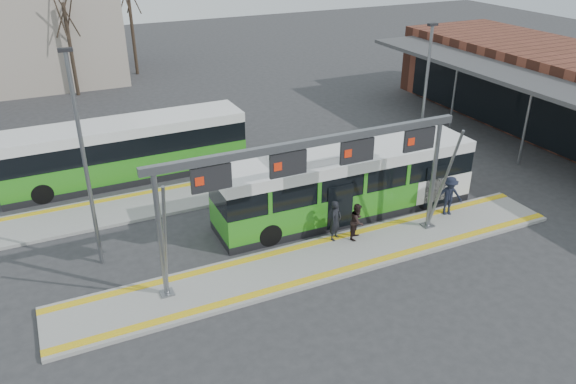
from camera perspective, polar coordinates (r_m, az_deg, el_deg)
name	(u,v)px	position (r m, az deg, el deg)	size (l,w,h in m)	color
ground	(324,260)	(23.46, 3.67, -6.92)	(120.00, 120.00, 0.00)	#2D2D30
platform_main	(324,259)	(23.42, 3.68, -6.77)	(22.00, 3.00, 0.15)	gray
platform_second	(178,198)	(28.71, -11.11, -0.61)	(20.00, 3.00, 0.15)	gray
tactile_main	(324,257)	(23.37, 3.68, -6.59)	(22.00, 2.65, 0.02)	yellow
tactile_second	(172,188)	(29.69, -11.70, 0.45)	(20.00, 0.35, 0.02)	yellow
gantry	(316,164)	(21.46, 2.86, 2.84)	(13.00, 1.68, 5.20)	slate
hero_bus	(346,183)	(26.34, 5.87, 0.87)	(12.62, 2.86, 3.46)	black
bg_bus_green	(126,151)	(31.18, -16.16, 4.05)	(12.73, 2.88, 3.17)	black
passenger_a	(336,220)	(24.21, 4.86, -2.89)	(0.67, 0.44, 1.83)	black
passenger_b	(357,221)	(24.44, 7.07, -2.95)	(0.80, 0.62, 1.64)	black
passenger_c	(449,196)	(27.18, 16.06, -0.37)	(1.23, 0.71, 1.90)	black
tree_left	(65,16)	(46.98, -21.70, 16.26)	(1.40, 1.40, 7.98)	#382B21
lamp_west	(84,159)	(22.40, -20.00, 3.15)	(0.50, 0.25, 8.75)	slate
lamp_east	(425,97)	(30.63, 13.71, 9.31)	(0.50, 0.25, 8.04)	slate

